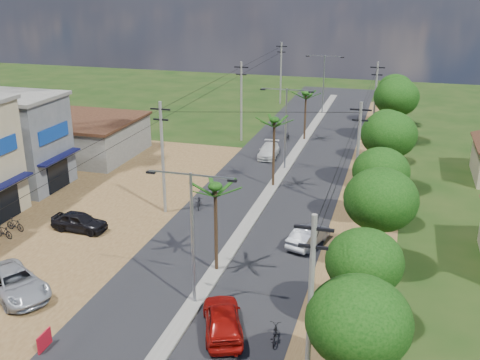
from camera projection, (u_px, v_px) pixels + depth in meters
The scene contains 36 objects.
ground at pixel (195, 304), 32.27m from camera, with size 160.00×160.00×0.00m, color black.
road at pixel (259, 207), 45.82m from camera, with size 12.00×110.00×0.04m, color black.
median at pixel (268, 194), 48.50m from camera, with size 1.00×90.00×0.18m, color #605E56.
dirt_lot_west at pixel (49, 220), 43.43m from camera, with size 18.00×46.00×0.04m, color #533A1C.
dirt_shoulder_east at pixel (365, 219), 43.59m from camera, with size 5.00×90.00×0.03m, color #533A1C.
shophouse_grey at pixel (15, 141), 49.28m from camera, with size 9.00×6.40×8.30m.
low_shed at pixel (87, 137), 58.80m from camera, with size 10.40×10.40×3.95m.
tree_east_a at pixel (359, 322), 22.84m from camera, with size 4.40×4.40×6.37m.
tree_east_b at pixel (364, 262), 28.44m from camera, with size 4.00×4.00×5.83m.
tree_east_c at pixel (381, 200), 34.40m from camera, with size 4.60×4.60×6.83m.
tree_east_d at pixel (381, 172), 40.98m from camera, with size 4.20×4.20×6.13m.
tree_east_e at pixel (389, 134), 47.90m from camera, with size 4.80×4.80×7.14m.
tree_east_f at pixel (387, 126), 55.64m from camera, with size 3.80×3.80×5.52m.
tree_east_g at pixel (396, 97), 62.26m from camera, with size 5.00×5.00×7.38m.
tree_east_h at pixel (395, 89), 69.77m from camera, with size 4.40×4.40×6.52m.
palm_median_near at pixel (215, 191), 34.01m from camera, with size 2.00×2.00×6.15m.
palm_median_mid at pixel (274, 123), 48.34m from camera, with size 2.00×2.00×6.55m.
palm_median_far at pixel (306, 95), 63.01m from camera, with size 2.00×2.00×5.85m.
streetlight_near at pixel (192, 228), 30.65m from camera, with size 5.10×0.18×8.00m.
streetlight_mid at pixel (286, 122), 53.24m from camera, with size 5.10×0.18×8.00m.
streetlight_far at pixel (324, 79), 75.82m from camera, with size 5.10×0.18×8.00m.
utility_pole_w_b at pixel (163, 156), 43.34m from camera, with size 1.60×0.24×9.00m.
utility_pole_w_c at pixel (241, 100), 63.21m from camera, with size 1.60×0.24×9.00m.
utility_pole_w_d at pixel (281, 72), 82.19m from camera, with size 1.60×0.24×9.00m.
utility_pole_e_a at pixel (310, 308), 23.27m from camera, with size 1.60×0.24×9.00m.
utility_pole_e_b at pixel (357, 156), 43.15m from camera, with size 1.60×0.24×9.00m.
utility_pole_e_c at pixel (375, 100), 63.02m from camera, with size 1.60×0.24×9.00m.
car_red_near at pixel (223, 320), 29.36m from camera, with size 1.95×4.84×1.65m, color maroon.
car_silver_mid at pixel (309, 236), 39.17m from camera, with size 1.45×4.16×1.37m, color #9A9DA2.
car_white_far at pixel (269, 151), 58.60m from camera, with size 1.85×4.55×1.32m, color #BBBBB6.
car_parked_silver at pixel (14, 284), 32.92m from camera, with size 2.59×5.61×1.56m, color #9A9DA2.
car_parked_dark at pixel (79, 222), 41.40m from camera, with size 1.69×4.20×1.43m, color black.
moto_rider_east at pixel (275, 334), 28.81m from camera, with size 0.57×1.64×0.86m, color black.
moto_rider_west_a at pixel (199, 202), 45.63m from camera, with size 0.66×1.89×0.99m, color black.
moto_rider_west_b at pixel (287, 137), 64.35m from camera, with size 0.47×1.65×0.99m, color black.
roadside_sign at pixel (44, 341), 28.21m from camera, with size 0.10×1.16×0.96m.
Camera 1 is at (10.30, -26.10, 17.66)m, focal length 42.00 mm.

